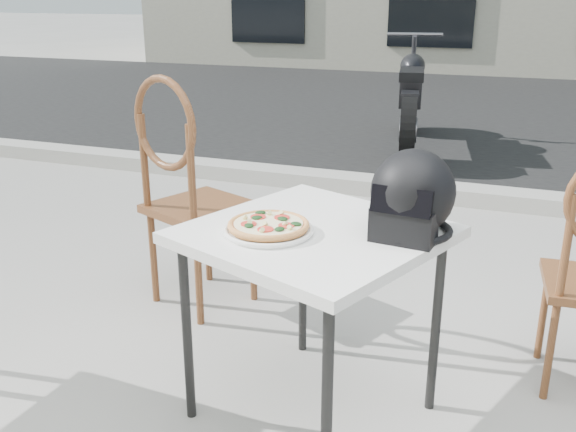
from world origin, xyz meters
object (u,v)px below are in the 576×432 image
(plate, at_px, (269,231))
(helmet, at_px, (412,198))
(pizza, at_px, (269,225))
(motorcycle, at_px, (410,100))
(cafe_chair_side, at_px, (186,183))
(cafe_table_main, at_px, (314,247))

(plate, relative_size, helmet, 1.06)
(pizza, xyz_separation_m, motorcycle, (-0.35, 4.54, -0.28))
(pizza, relative_size, cafe_chair_side, 0.29)
(motorcycle, bearing_deg, plate, -95.13)
(helmet, bearing_deg, pizza, -154.25)
(cafe_table_main, distance_m, motorcycle, 4.48)
(plate, bearing_deg, cafe_table_main, 34.30)
(pizza, bearing_deg, cafe_table_main, 34.27)
(helmet, relative_size, cafe_chair_side, 0.28)
(cafe_table_main, xyz_separation_m, motorcycle, (-0.48, 4.45, -0.18))
(plate, relative_size, pizza, 0.99)
(motorcycle, bearing_deg, pizza, -95.13)
(cafe_chair_side, height_order, motorcycle, cafe_chair_side)
(helmet, bearing_deg, cafe_table_main, -161.48)
(plate, distance_m, cafe_chair_side, 0.99)
(pizza, bearing_deg, motorcycle, 94.37)
(plate, bearing_deg, motorcycle, 94.37)
(helmet, distance_m, motorcycle, 4.47)
(plate, height_order, cafe_chair_side, cafe_chair_side)
(cafe_table_main, bearing_deg, cafe_chair_side, 143.86)
(pizza, height_order, motorcycle, motorcycle)
(plate, distance_m, helmet, 0.48)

